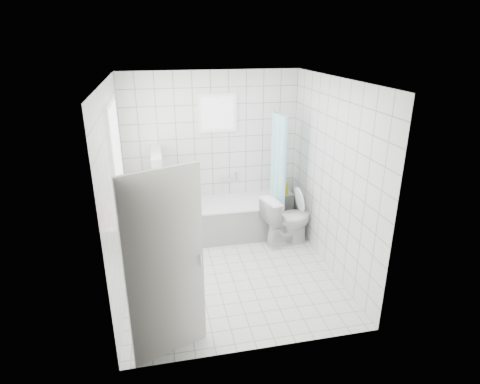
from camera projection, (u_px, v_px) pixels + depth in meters
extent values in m
plane|color=white|center=(230.00, 272.00, 5.58)|extent=(3.00, 3.00, 0.00)
plane|color=white|center=(228.00, 80.00, 4.63)|extent=(3.00, 3.00, 0.00)
cube|color=white|center=(212.00, 153.00, 6.47)|extent=(2.80, 0.02, 2.60)
cube|color=white|center=(259.00, 239.00, 3.74)|extent=(2.80, 0.02, 2.60)
cube|color=white|center=(116.00, 193.00, 4.83)|extent=(0.02, 3.00, 2.60)
cube|color=white|center=(332.00, 177.00, 5.38)|extent=(0.02, 3.00, 2.60)
cube|color=white|center=(118.00, 162.00, 5.01)|extent=(0.01, 0.90, 1.40)
cube|color=white|center=(218.00, 113.00, 6.22)|extent=(0.50, 0.01, 0.50)
cube|color=white|center=(128.00, 216.00, 5.28)|extent=(0.18, 1.02, 0.08)
cube|color=silver|center=(166.00, 268.00, 3.83)|extent=(0.76, 0.33, 2.00)
cube|color=white|center=(223.00, 220.00, 6.52)|extent=(1.81, 0.75, 0.55)
cube|color=white|center=(223.00, 204.00, 6.42)|extent=(1.83, 0.77, 0.03)
cube|color=white|center=(160.00, 199.00, 6.11)|extent=(0.15, 0.85, 1.50)
cube|color=white|center=(280.00, 208.00, 6.96)|extent=(0.40, 0.24, 0.55)
imported|color=white|center=(287.00, 220.00, 6.23)|extent=(0.88, 0.63, 0.81)
cylinder|color=silver|center=(277.00, 112.00, 6.04)|extent=(0.02, 0.80, 0.02)
cube|color=silver|center=(225.00, 179.00, 6.64)|extent=(0.18, 0.06, 0.06)
imported|color=#E472CD|center=(129.00, 199.00, 5.50)|extent=(0.09, 0.09, 0.17)
imported|color=silver|center=(128.00, 207.00, 5.24)|extent=(0.18, 0.18, 0.18)
imported|color=#38A1FF|center=(127.00, 213.00, 5.06)|extent=(0.08, 0.08, 0.17)
imported|color=#C84E7D|center=(126.00, 213.00, 4.93)|extent=(0.13, 0.13, 0.28)
cylinder|color=red|center=(280.00, 188.00, 6.83)|extent=(0.06, 0.06, 0.21)
cylinder|color=blue|center=(285.00, 186.00, 6.87)|extent=(0.06, 0.06, 0.24)
cylinder|color=yellow|center=(286.00, 188.00, 6.77)|extent=(0.06, 0.06, 0.23)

